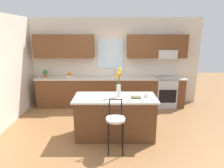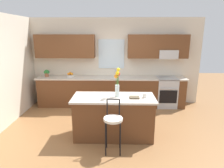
% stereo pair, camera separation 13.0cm
% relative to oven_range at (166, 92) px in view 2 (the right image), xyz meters
% --- Properties ---
extents(ground_plane, '(14.00, 14.00, 0.00)m').
position_rel_oven_range_xyz_m(ground_plane, '(-1.71, -1.68, -0.46)').
color(ground_plane, olive).
extents(wall_left, '(0.12, 4.60, 2.70)m').
position_rel_oven_range_xyz_m(wall_left, '(-4.27, -1.38, 0.89)').
color(wall_left, beige).
rests_on(wall_left, ground).
extents(back_wall_assembly, '(5.60, 0.50, 2.70)m').
position_rel_oven_range_xyz_m(back_wall_assembly, '(-1.68, 0.31, 1.05)').
color(back_wall_assembly, beige).
rests_on(back_wall_assembly, ground).
extents(counter_run, '(4.56, 0.64, 0.92)m').
position_rel_oven_range_xyz_m(counter_run, '(-1.71, 0.02, 0.01)').
color(counter_run, brown).
rests_on(counter_run, ground).
extents(sink_faucet, '(0.02, 0.13, 0.23)m').
position_rel_oven_range_xyz_m(sink_faucet, '(-1.58, 0.17, 0.60)').
color(sink_faucet, '#B7BABC').
rests_on(sink_faucet, counter_run).
extents(oven_range, '(0.60, 0.64, 0.92)m').
position_rel_oven_range_xyz_m(oven_range, '(0.00, 0.00, 0.00)').
color(oven_range, '#B7BABC').
rests_on(oven_range, ground).
extents(kitchen_island, '(1.76, 0.76, 0.92)m').
position_rel_oven_range_xyz_m(kitchen_island, '(-1.60, -1.91, 0.00)').
color(kitchen_island, brown).
rests_on(kitchen_island, ground).
extents(bar_stool_near, '(0.36, 0.36, 1.04)m').
position_rel_oven_range_xyz_m(bar_stool_near, '(-1.60, -2.50, 0.18)').
color(bar_stool_near, black).
rests_on(bar_stool_near, ground).
extents(flower_vase, '(0.13, 0.17, 0.63)m').
position_rel_oven_range_xyz_m(flower_vase, '(-1.52, -1.88, 0.79)').
color(flower_vase, silver).
rests_on(flower_vase, kitchen_island).
extents(mug_ceramic, '(0.08, 0.08, 0.09)m').
position_rel_oven_range_xyz_m(mug_ceramic, '(-0.94, -1.94, 0.51)').
color(mug_ceramic, silver).
rests_on(mug_ceramic, kitchen_island).
extents(cookbook, '(0.20, 0.15, 0.03)m').
position_rel_oven_range_xyz_m(cookbook, '(-1.16, -1.98, 0.48)').
color(cookbook, brown).
rests_on(cookbook, kitchen_island).
extents(fruit_bowl_oranges, '(0.24, 0.24, 0.16)m').
position_rel_oven_range_xyz_m(fruit_bowl_oranges, '(-2.98, 0.03, 0.51)').
color(fruit_bowl_oranges, silver).
rests_on(fruit_bowl_oranges, counter_run).
extents(potted_plant_small, '(0.19, 0.13, 0.23)m').
position_rel_oven_range_xyz_m(potted_plant_small, '(-3.71, 0.02, 0.59)').
color(potted_plant_small, '#9E5B3D').
rests_on(potted_plant_small, counter_run).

